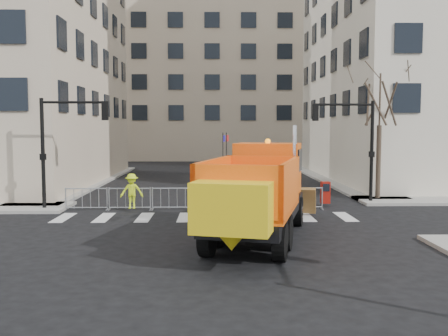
{
  "coord_description": "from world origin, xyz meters",
  "views": [
    {
      "loc": [
        0.2,
        -16.51,
        3.97
      ],
      "look_at": [
        0.58,
        2.5,
        2.45
      ],
      "focal_mm": 40.0,
      "sensor_mm": 36.0,
      "label": 1
    }
  ],
  "objects_px": {
    "cop_a": "(251,197)",
    "newspaper_box": "(325,192)",
    "worker": "(132,191)",
    "cop_b": "(265,195)",
    "plow_truck": "(258,190)",
    "cop_c": "(270,197)"
  },
  "relations": [
    {
      "from": "cop_a",
      "to": "newspaper_box",
      "type": "bearing_deg",
      "value": -158.02
    },
    {
      "from": "cop_b",
      "to": "worker",
      "type": "height_order",
      "value": "cop_b"
    },
    {
      "from": "worker",
      "to": "newspaper_box",
      "type": "xyz_separation_m",
      "value": [
        9.6,
        1.48,
        -0.28
      ]
    },
    {
      "from": "cop_b",
      "to": "newspaper_box",
      "type": "height_order",
      "value": "cop_b"
    },
    {
      "from": "cop_c",
      "to": "newspaper_box",
      "type": "relative_size",
      "value": 1.77
    },
    {
      "from": "plow_truck",
      "to": "worker",
      "type": "relative_size",
      "value": 6.51
    },
    {
      "from": "plow_truck",
      "to": "cop_c",
      "type": "bearing_deg",
      "value": 2.72
    },
    {
      "from": "plow_truck",
      "to": "worker",
      "type": "distance_m",
      "value": 8.37
    },
    {
      "from": "plow_truck",
      "to": "cop_a",
      "type": "height_order",
      "value": "plow_truck"
    },
    {
      "from": "cop_a",
      "to": "newspaper_box",
      "type": "relative_size",
      "value": 1.7
    },
    {
      "from": "cop_a",
      "to": "newspaper_box",
      "type": "distance_m",
      "value": 5.16
    },
    {
      "from": "cop_b",
      "to": "cop_c",
      "type": "bearing_deg",
      "value": 165.82
    },
    {
      "from": "cop_c",
      "to": "worker",
      "type": "xyz_separation_m",
      "value": [
        -6.36,
        2.05,
        0.01
      ]
    },
    {
      "from": "worker",
      "to": "cop_c",
      "type": "bearing_deg",
      "value": -21.39
    },
    {
      "from": "cop_c",
      "to": "worker",
      "type": "height_order",
      "value": "cop_c"
    },
    {
      "from": "plow_truck",
      "to": "newspaper_box",
      "type": "xyz_separation_m",
      "value": [
        4.15,
        7.78,
        -1.11
      ]
    },
    {
      "from": "plow_truck",
      "to": "newspaper_box",
      "type": "bearing_deg",
      "value": -13.26
    },
    {
      "from": "cop_b",
      "to": "plow_truck",
      "type": "bearing_deg",
      "value": 72.64
    },
    {
      "from": "cop_b",
      "to": "cop_a",
      "type": "bearing_deg",
      "value": -34.82
    },
    {
      "from": "worker",
      "to": "plow_truck",
      "type": "bearing_deg",
      "value": -52.67
    },
    {
      "from": "cop_a",
      "to": "newspaper_box",
      "type": "height_order",
      "value": "cop_a"
    },
    {
      "from": "newspaper_box",
      "to": "worker",
      "type": "bearing_deg",
      "value": -170.36
    }
  ]
}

